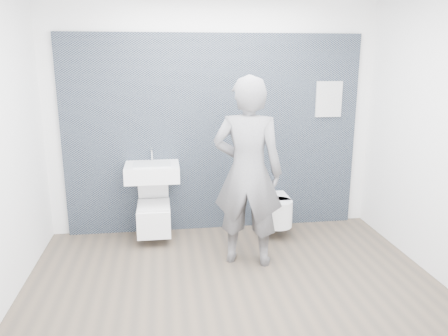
{
  "coord_description": "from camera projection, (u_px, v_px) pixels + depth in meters",
  "views": [
    {
      "loc": [
        -0.62,
        -3.77,
        2.12
      ],
      "look_at": [
        0.0,
        0.6,
        1.0
      ],
      "focal_mm": 35.0,
      "sensor_mm": 36.0,
      "label": 1
    }
  ],
  "objects": [
    {
      "name": "ground",
      "position": [
        233.0,
        283.0,
        4.23
      ],
      "size": [
        4.0,
        4.0,
        0.0
      ],
      "primitive_type": "plane",
      "color": "brown",
      "rests_on": "ground"
    },
    {
      "name": "room_shell",
      "position": [
        234.0,
        103.0,
        3.8
      ],
      "size": [
        4.0,
        4.0,
        4.0
      ],
      "color": "white",
      "rests_on": "ground"
    },
    {
      "name": "tile_wall",
      "position": [
        215.0,
        226.0,
        5.64
      ],
      "size": [
        3.6,
        0.06,
        2.4
      ],
      "primitive_type": "cube",
      "color": "black",
      "rests_on": "ground"
    },
    {
      "name": "washbasin",
      "position": [
        152.0,
        172.0,
        5.08
      ],
      "size": [
        0.62,
        0.47,
        0.47
      ],
      "color": "white",
      "rests_on": "ground"
    },
    {
      "name": "toilet_square",
      "position": [
        154.0,
        216.0,
        5.17
      ],
      "size": [
        0.38,
        0.55,
        0.71
      ],
      "color": "white",
      "rests_on": "ground"
    },
    {
      "name": "toilet_rounded",
      "position": [
        275.0,
        210.0,
        5.34
      ],
      "size": [
        0.35,
        0.6,
        0.32
      ],
      "color": "white",
      "rests_on": "ground"
    },
    {
      "name": "info_placard",
      "position": [
        322.0,
        222.0,
        5.79
      ],
      "size": [
        0.33,
        0.03,
        0.44
      ],
      "primitive_type": "cube",
      "color": "white",
      "rests_on": "ground"
    },
    {
      "name": "visitor",
      "position": [
        248.0,
        173.0,
        4.45
      ],
      "size": [
        0.83,
        0.67,
        1.96
      ],
      "primitive_type": "imported",
      "rotation": [
        0.0,
        0.0,
        2.83
      ],
      "color": "slate",
      "rests_on": "ground"
    }
  ]
}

